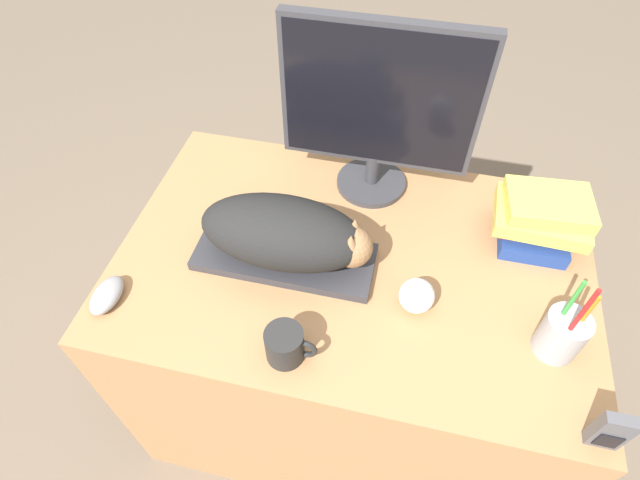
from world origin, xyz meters
name	(u,v)px	position (x,y,z in m)	size (l,w,h in m)	color
desk	(347,337)	(0.00, 0.37, 0.39)	(1.13, 0.74, 0.78)	#9E7047
keyboard	(285,257)	(-0.16, 0.33, 0.79)	(0.43, 0.16, 0.02)	#2D2D33
cat	(288,233)	(-0.15, 0.33, 0.88)	(0.40, 0.19, 0.15)	black
monitor	(381,106)	(0.00, 0.63, 1.03)	(0.47, 0.19, 0.46)	#333338
computer_mouse	(107,295)	(-0.51, 0.13, 0.79)	(0.06, 0.11, 0.03)	gray
coffee_mug	(286,345)	(-0.09, 0.09, 0.82)	(0.11, 0.08, 0.08)	black
pen_cup	(562,334)	(0.45, 0.23, 0.83)	(0.09, 0.09, 0.24)	#939399
baseball	(417,296)	(0.16, 0.27, 0.82)	(0.08, 0.08, 0.08)	silver
phone	(611,432)	(0.52, 0.05, 0.83)	(0.06, 0.03, 0.11)	#4C4C51
book_stack	(539,219)	(0.42, 0.53, 0.85)	(0.22, 0.17, 0.14)	navy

